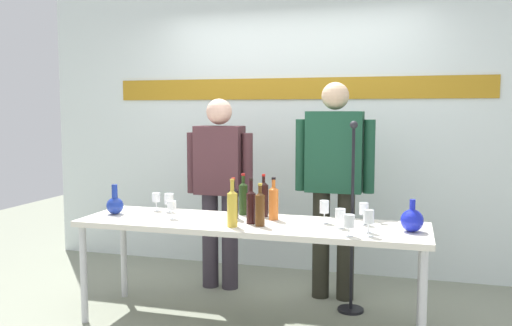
{
  "coord_description": "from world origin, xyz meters",
  "views": [
    {
      "loc": [
        1.08,
        -3.6,
        1.54
      ],
      "look_at": [
        0.0,
        0.15,
        1.16
      ],
      "focal_mm": 37.94,
      "sensor_mm": 36.0,
      "label": 1
    }
  ],
  "objects_px": {
    "wine_bottle_0": "(243,197)",
    "wine_bottle_5": "(233,202)",
    "wine_glass_right_5": "(349,221)",
    "wine_glass_right_3": "(340,214)",
    "display_table": "(250,230)",
    "wine_glass_right_4": "(364,209)",
    "presenter_right": "(334,175)",
    "wine_glass_left_1": "(156,198)",
    "decanter_blue_left": "(115,205)",
    "wine_bottle_1": "(274,202)",
    "microphone_stand": "(352,249)",
    "wine_glass_right_2": "(324,207)",
    "wine_bottle_6": "(264,198)",
    "wine_glass_left_0": "(169,199)",
    "wine_glass_left_2": "(172,206)",
    "wine_glass_right_0": "(369,218)",
    "decanter_blue_right": "(412,220)",
    "presenter_left": "(220,181)",
    "wine_bottle_2": "(260,208)",
    "wine_bottle_4": "(251,205)",
    "wine_bottle_3": "(232,207)",
    "wine_glass_right_1": "(368,218)"
  },
  "relations": [
    {
      "from": "wine_glass_right_1",
      "to": "microphone_stand",
      "type": "bearing_deg",
      "value": 105.33
    },
    {
      "from": "wine_bottle_5",
      "to": "wine_bottle_1",
      "type": "bearing_deg",
      "value": 7.87
    },
    {
      "from": "wine_glass_left_0",
      "to": "presenter_left",
      "type": "bearing_deg",
      "value": 67.65
    },
    {
      "from": "wine_bottle_0",
      "to": "wine_bottle_5",
      "type": "bearing_deg",
      "value": -98.6
    },
    {
      "from": "decanter_blue_left",
      "to": "wine_glass_left_0",
      "type": "height_order",
      "value": "decanter_blue_left"
    },
    {
      "from": "wine_glass_left_2",
      "to": "wine_glass_right_2",
      "type": "bearing_deg",
      "value": 8.17
    },
    {
      "from": "display_table",
      "to": "wine_glass_right_5",
      "type": "distance_m",
      "value": 0.78
    },
    {
      "from": "wine_glass_right_4",
      "to": "presenter_left",
      "type": "bearing_deg",
      "value": 154.85
    },
    {
      "from": "presenter_right",
      "to": "wine_glass_left_1",
      "type": "distance_m",
      "value": 1.43
    },
    {
      "from": "decanter_blue_right",
      "to": "wine_bottle_0",
      "type": "xyz_separation_m",
      "value": [
        -1.23,
        0.25,
        0.06
      ]
    },
    {
      "from": "presenter_left",
      "to": "wine_glass_left_1",
      "type": "distance_m",
      "value": 0.63
    },
    {
      "from": "wine_bottle_6",
      "to": "wine_glass_right_0",
      "type": "height_order",
      "value": "wine_bottle_6"
    },
    {
      "from": "decanter_blue_right",
      "to": "presenter_right",
      "type": "bearing_deg",
      "value": 129.62
    },
    {
      "from": "decanter_blue_left",
      "to": "wine_bottle_6",
      "type": "distance_m",
      "value": 1.13
    },
    {
      "from": "wine_glass_right_0",
      "to": "wine_bottle_4",
      "type": "bearing_deg",
      "value": 168.77
    },
    {
      "from": "wine_glass_right_0",
      "to": "microphone_stand",
      "type": "height_order",
      "value": "microphone_stand"
    },
    {
      "from": "wine_bottle_4",
      "to": "wine_bottle_3",
      "type": "bearing_deg",
      "value": -123.45
    },
    {
      "from": "wine_bottle_1",
      "to": "wine_glass_right_1",
      "type": "relative_size",
      "value": 2.2
    },
    {
      "from": "wine_bottle_2",
      "to": "wine_glass_left_2",
      "type": "relative_size",
      "value": 2.22
    },
    {
      "from": "wine_glass_left_0",
      "to": "wine_glass_right_0",
      "type": "distance_m",
      "value": 1.6
    },
    {
      "from": "wine_bottle_1",
      "to": "microphone_stand",
      "type": "xyz_separation_m",
      "value": [
        0.53,
        0.35,
        -0.4
      ]
    },
    {
      "from": "wine_bottle_1",
      "to": "wine_glass_right_3",
      "type": "bearing_deg",
      "value": -17.21
    },
    {
      "from": "wine_glass_right_4",
      "to": "wine_glass_right_5",
      "type": "relative_size",
      "value": 1.1
    },
    {
      "from": "wine_bottle_4",
      "to": "wine_glass_right_4",
      "type": "bearing_deg",
      "value": 13.46
    },
    {
      "from": "wine_glass_right_5",
      "to": "wine_glass_right_3",
      "type": "bearing_deg",
      "value": 110.36
    },
    {
      "from": "presenter_right",
      "to": "wine_glass_left_2",
      "type": "xyz_separation_m",
      "value": [
        -1.07,
        -0.78,
        -0.17
      ]
    },
    {
      "from": "display_table",
      "to": "wine_glass_right_0",
      "type": "distance_m",
      "value": 0.88
    },
    {
      "from": "display_table",
      "to": "wine_glass_right_4",
      "type": "bearing_deg",
      "value": 9.55
    },
    {
      "from": "wine_bottle_1",
      "to": "wine_glass_left_2",
      "type": "xyz_separation_m",
      "value": [
        -0.72,
        -0.18,
        -0.04
      ]
    },
    {
      "from": "wine_glass_right_4",
      "to": "wine_bottle_4",
      "type": "bearing_deg",
      "value": -166.54
    },
    {
      "from": "presenter_left",
      "to": "wine_glass_right_5",
      "type": "bearing_deg",
      "value": -38.92
    },
    {
      "from": "wine_glass_right_1",
      "to": "presenter_right",
      "type": "bearing_deg",
      "value": 111.77
    },
    {
      "from": "presenter_left",
      "to": "wine_glass_left_0",
      "type": "bearing_deg",
      "value": -112.35
    },
    {
      "from": "wine_bottle_6",
      "to": "wine_glass_left_0",
      "type": "distance_m",
      "value": 0.75
    },
    {
      "from": "decanter_blue_right",
      "to": "wine_bottle_5",
      "type": "relative_size",
      "value": 0.71
    },
    {
      "from": "display_table",
      "to": "decanter_blue_left",
      "type": "height_order",
      "value": "decanter_blue_left"
    },
    {
      "from": "decanter_blue_right",
      "to": "wine_bottle_0",
      "type": "height_order",
      "value": "wine_bottle_0"
    },
    {
      "from": "decanter_blue_left",
      "to": "wine_bottle_6",
      "type": "relative_size",
      "value": 0.72
    },
    {
      "from": "decanter_blue_right",
      "to": "wine_glass_left_2",
      "type": "xyz_separation_m",
      "value": [
        -1.68,
        -0.04,
        0.02
      ]
    },
    {
      "from": "presenter_left",
      "to": "wine_bottle_0",
      "type": "relative_size",
      "value": 5.23
    },
    {
      "from": "wine_glass_right_4",
      "to": "wine_glass_right_3",
      "type": "bearing_deg",
      "value": -131.03
    },
    {
      "from": "wine_bottle_2",
      "to": "wine_glass_left_1",
      "type": "distance_m",
      "value": 0.99
    },
    {
      "from": "decanter_blue_right",
      "to": "wine_glass_left_2",
      "type": "bearing_deg",
      "value": -178.48
    },
    {
      "from": "wine_bottle_0",
      "to": "wine_bottle_5",
      "type": "distance_m",
      "value": 0.16
    },
    {
      "from": "wine_bottle_6",
      "to": "wine_glass_right_3",
      "type": "height_order",
      "value": "wine_bottle_6"
    },
    {
      "from": "presenter_right",
      "to": "wine_bottle_6",
      "type": "xyz_separation_m",
      "value": [
        -0.45,
        -0.51,
        -0.13
      ]
    },
    {
      "from": "wine_glass_right_2",
      "to": "wine_glass_right_5",
      "type": "relative_size",
      "value": 1.16
    },
    {
      "from": "wine_bottle_6",
      "to": "wine_glass_right_3",
      "type": "bearing_deg",
      "value": -22.8
    },
    {
      "from": "wine_glass_left_0",
      "to": "microphone_stand",
      "type": "relative_size",
      "value": 0.1
    },
    {
      "from": "decanter_blue_right",
      "to": "wine_bottle_1",
      "type": "distance_m",
      "value": 0.97
    }
  ]
}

